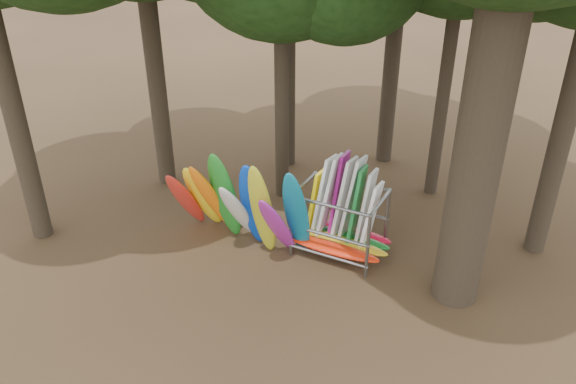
% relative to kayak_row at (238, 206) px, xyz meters
% --- Properties ---
extents(ground, '(120.00, 120.00, 0.00)m').
position_rel_kayak_row_xyz_m(ground, '(1.56, -0.29, -1.32)').
color(ground, '#47331E').
rests_on(ground, ground).
extents(kayak_row, '(4.17, 1.99, 3.13)m').
position_rel_kayak_row_xyz_m(kayak_row, '(0.00, 0.00, 0.00)').
color(kayak_row, red).
rests_on(kayak_row, ground).
extents(storage_rack, '(2.99, 1.54, 2.86)m').
position_rel_kayak_row_xyz_m(storage_rack, '(2.56, 1.08, -0.41)').
color(storage_rack, slate).
rests_on(storage_rack, ground).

